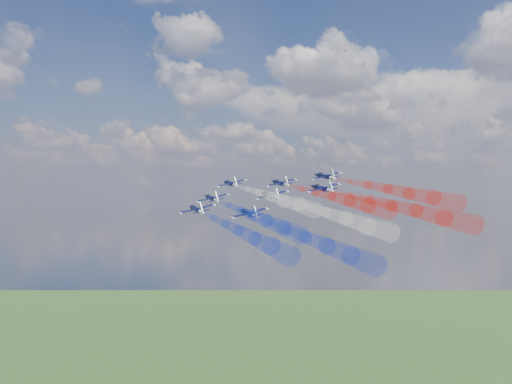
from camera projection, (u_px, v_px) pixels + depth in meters
The scene contains 16 objects.
jet_lead at pixel (231, 184), 170.51m from camera, with size 9.34×11.68×3.11m, color black, non-canonical shape.
trail_lead at pixel (271, 196), 144.84m from camera, with size 3.89×46.37×3.89m, color white, non-canonical shape.
jet_inner_left at pixel (212, 198), 155.97m from camera, with size 9.34×11.68×3.11m, color black, non-canonical shape.
trail_inner_left at pixel (253, 215), 130.30m from camera, with size 3.89×46.37×3.89m, color #1732C5, non-canonical shape.
jet_inner_right at pixel (280, 183), 163.46m from camera, with size 9.34×11.68×3.11m, color black, non-canonical shape.
trail_inner_right at pixel (332, 196), 137.78m from camera, with size 3.89×46.37×3.89m, color red, non-canonical shape.
jet_outer_left at pixel (196, 209), 142.09m from camera, with size 9.34×11.68×3.11m, color black, non-canonical shape.
trail_outer_left at pixel (239, 231), 116.42m from camera, with size 3.89×46.37×3.89m, color #1732C5, non-canonical shape.
jet_center_third at pixel (271, 195), 149.45m from camera, with size 9.34×11.68×3.11m, color black, non-canonical shape.
trail_center_third at pixel (326, 213), 123.78m from camera, with size 3.89×46.37×3.89m, color white, non-canonical shape.
jet_outer_right at pixel (325, 176), 157.77m from camera, with size 9.34×11.68×3.11m, color black, non-canonical shape.
trail_outer_right at pixel (387, 189), 132.10m from camera, with size 3.89×46.37×3.89m, color red, non-canonical shape.
jet_rear_left at pixel (249, 213), 135.16m from camera, with size 9.34×11.68×3.11m, color black, non-canonical shape.
trail_rear_left at pixel (306, 237), 109.49m from camera, with size 3.89×46.37×3.89m, color #1732C5, non-canonical shape.
jet_rear_right at pixel (322, 188), 143.17m from camera, with size 9.34×11.68×3.11m, color black, non-canonical shape.
trail_rear_right at pixel (392, 205), 117.50m from camera, with size 3.89×46.37×3.89m, color red, non-canonical shape.
Camera 1 is at (102.34, -127.50, 167.27)m, focal length 39.75 mm.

